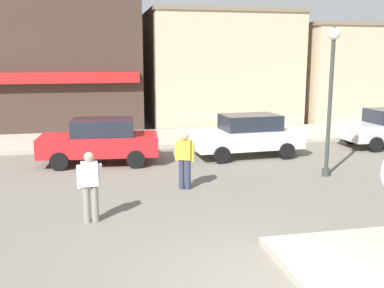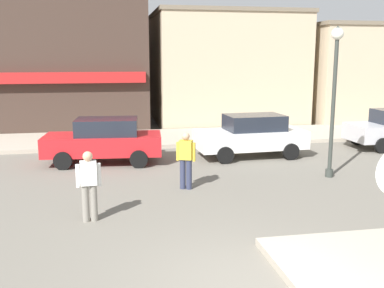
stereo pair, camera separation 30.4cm
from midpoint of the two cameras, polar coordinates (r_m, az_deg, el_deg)
The scene contains 10 objects.
ground_plane at distance 7.70m, azimuth 7.87°, elevation -17.45°, with size 160.00×160.00×0.00m, color #6B665B.
kerb_far at distance 20.11m, azimuth -5.12°, elevation 0.74°, with size 80.00×4.00×0.15m, color #A89E8C.
lamp_post at distance 14.15m, azimuth 16.68°, elevation 7.76°, with size 0.36×0.36×4.54m.
parked_car_nearest at distance 15.83m, azimuth -12.12°, elevation 0.44°, with size 4.13×2.14×1.56m.
parked_car_second at distance 16.71m, azimuth 6.49°, elevation 1.17°, with size 4.09×2.06×1.56m.
pedestrian_crossing_near at distance 12.47m, azimuth -1.63°, elevation -1.89°, with size 0.54×0.35×1.61m.
pedestrian_crossing_far at distance 10.26m, azimuth -13.66°, elevation -5.06°, with size 0.55×0.24×1.61m.
building_corner_shop at distance 26.64m, azimuth -16.84°, elevation 11.38°, with size 8.55×10.36×8.05m.
building_storefront_left_near at distance 26.02m, azimuth 2.75°, elevation 9.64°, with size 7.98×6.98×6.04m.
building_storefront_left_mid at distance 29.20m, azimuth 20.21°, elevation 8.53°, with size 9.09×7.12×5.42m.
Camera 1 is at (-2.54, -6.30, 3.66)m, focal length 42.00 mm.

